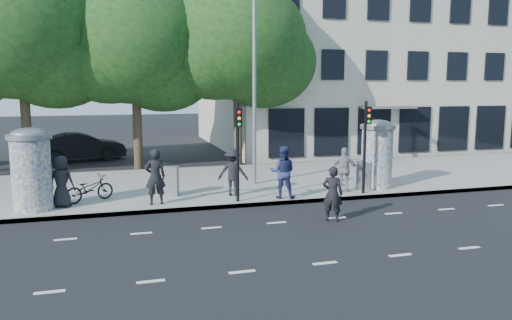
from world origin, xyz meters
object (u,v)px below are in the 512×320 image
object	(u,v)px
ped_c	(283,172)
bicycle	(89,189)
ped_e	(344,170)
cabinet_left	(171,181)
ped_a	(62,181)
street_lamp	(255,68)
car_mid	(81,147)
man_road	(332,194)
traffic_pole_near	(238,142)
ped_d	(233,172)
ad_column_left	(31,167)
ped_b	(155,177)
ad_column_right	(377,152)
traffic_pole_far	(366,138)
cabinet_right	(363,175)

from	to	relation	value
ped_c	bicycle	xyz separation A→B (m)	(-6.58, 1.28, -0.48)
ped_e	cabinet_left	distance (m)	6.42
ped_a	street_lamp	bearing A→B (deg)	-142.15
car_mid	ped_a	bearing A→B (deg)	169.37
car_mid	man_road	bearing A→B (deg)	-162.79
traffic_pole_near	car_mid	size ratio (longest dim) A/B	0.74
traffic_pole_near	street_lamp	world-z (taller)	street_lamp
ped_d	ped_e	world-z (taller)	ped_d
ped_a	bicycle	world-z (taller)	ped_a
ped_c	man_road	size ratio (longest dim) A/B	1.09
ad_column_left	ped_a	world-z (taller)	ad_column_left
ped_a	ped_b	distance (m)	3.02
cabinet_left	car_mid	bearing A→B (deg)	129.49
ad_column_right	car_mid	size ratio (longest dim) A/B	0.57
street_lamp	car_mid	distance (m)	12.73
bicycle	ped_c	bearing A→B (deg)	-128.93
ped_a	ped_c	size ratio (longest dim) A/B	0.92
traffic_pole_far	ped_d	bearing A→B (deg)	167.89
ped_c	ped_e	world-z (taller)	ped_c
street_lamp	cabinet_right	distance (m)	5.95
street_lamp	cabinet_left	bearing A→B (deg)	-160.18
bicycle	car_mid	world-z (taller)	car_mid
ped_d	man_road	distance (m)	4.29
traffic_pole_near	car_mid	world-z (taller)	traffic_pole_near
ped_b	cabinet_left	distance (m)	1.40
ped_c	man_road	xyz separation A→B (m)	(0.65, -2.77, -0.23)
ped_c	ped_d	distance (m)	1.83
ped_a	car_mid	distance (m)	11.66
ped_c	ped_d	world-z (taller)	ped_c
ped_b	street_lamp	bearing A→B (deg)	-151.70
street_lamp	car_mid	world-z (taller)	street_lamp
ad_column_right	ped_a	xyz separation A→B (m)	(-11.54, -0.03, -0.54)
ped_d	cabinet_left	distance (m)	2.27
ad_column_right	ped_b	xyz separation A→B (m)	(-8.56, -0.51, -0.45)
ped_a	ped_d	bearing A→B (deg)	-156.15
ped_a	ped_c	distance (m)	7.44
ad_column_right	man_road	bearing A→B (deg)	-134.57
ped_d	car_mid	size ratio (longest dim) A/B	0.37
ad_column_right	ped_c	distance (m)	4.23
traffic_pole_far	street_lamp	xyz separation A→B (m)	(-3.40, 2.84, 2.56)
traffic_pole_near	street_lamp	xyz separation A→B (m)	(1.40, 2.84, 2.56)
cabinet_left	ad_column_right	bearing A→B (deg)	16.10
street_lamp	cabinet_left	distance (m)	5.55
ad_column_right	car_mid	xyz separation A→B (m)	(-11.60, 11.63, -0.78)
ad_column_right	bicycle	size ratio (longest dim) A/B	1.54
ped_a	cabinet_right	size ratio (longest dim) A/B	1.60
ped_e	traffic_pole_far	bearing A→B (deg)	165.89
traffic_pole_far	man_road	world-z (taller)	traffic_pole_far
ped_a	cabinet_left	distance (m)	3.71
traffic_pole_far	bicycle	size ratio (longest dim) A/B	1.98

